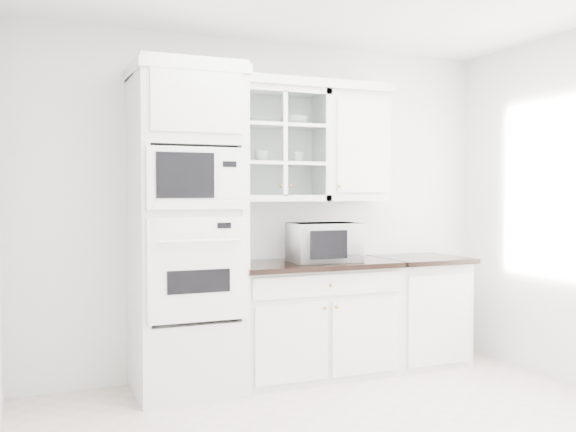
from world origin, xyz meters
name	(u,v)px	position (x,y,z in m)	size (l,w,h in m)	color
room_shell	(340,143)	(0.00, 0.43, 1.78)	(4.00, 3.50, 2.70)	white
oven_column	(187,229)	(-0.75, 1.42, 1.20)	(0.76, 0.68, 2.40)	silver
base_cabinet_run	(313,318)	(0.28, 1.45, 0.46)	(1.32, 0.67, 0.92)	silver
extra_base_cabinet	(418,309)	(1.28, 1.45, 0.46)	(0.72, 0.67, 0.92)	silver
upper_cabinet_glass	(277,145)	(0.03, 1.58, 1.85)	(0.80, 0.33, 0.90)	silver
upper_cabinet_solid	(352,147)	(0.71, 1.58, 1.85)	(0.55, 0.33, 0.90)	silver
crown_molding	(266,82)	(-0.07, 1.56, 2.33)	(2.14, 0.38, 0.07)	white
countertop_microwave	(323,242)	(0.35, 1.40, 1.07)	(0.53, 0.44, 0.31)	white
bowl_a	(259,121)	(-0.12, 1.60, 2.03)	(0.20, 0.20, 0.05)	white
bowl_b	(294,121)	(0.18, 1.60, 2.04)	(0.22, 0.22, 0.07)	white
cup_a	(262,156)	(-0.11, 1.57, 1.75)	(0.11, 0.11, 0.09)	white
cup_b	(297,157)	(0.20, 1.57, 1.75)	(0.09, 0.09, 0.09)	white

